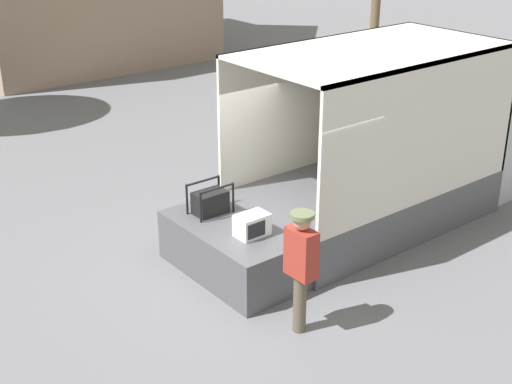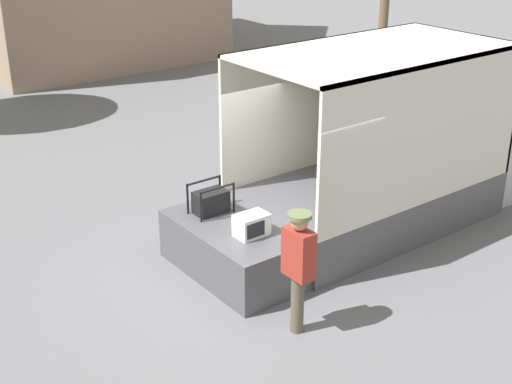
{
  "view_description": "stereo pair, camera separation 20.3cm",
  "coord_description": "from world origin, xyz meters",
  "px_view_note": "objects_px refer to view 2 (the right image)",
  "views": [
    {
      "loc": [
        -6.41,
        -7.87,
        5.63
      ],
      "look_at": [
        -0.33,
        -0.2,
        1.36
      ],
      "focal_mm": 50.0,
      "sensor_mm": 36.0,
      "label": 1
    },
    {
      "loc": [
        -6.25,
        -8.0,
        5.63
      ],
      "look_at": [
        -0.33,
        -0.2,
        1.36
      ],
      "focal_mm": 50.0,
      "sensor_mm": 36.0,
      "label": 2
    }
  ],
  "objects_px": {
    "worker_person": "(298,260)",
    "microwave": "(252,225)",
    "box_truck": "(424,158)",
    "portable_generator": "(212,201)"
  },
  "relations": [
    {
      "from": "microwave",
      "to": "box_truck",
      "type": "bearing_deg",
      "value": 5.8
    },
    {
      "from": "box_truck",
      "to": "worker_person",
      "type": "height_order",
      "value": "box_truck"
    },
    {
      "from": "portable_generator",
      "to": "worker_person",
      "type": "bearing_deg",
      "value": -96.13
    },
    {
      "from": "box_truck",
      "to": "worker_person",
      "type": "relative_size",
      "value": 3.66
    },
    {
      "from": "box_truck",
      "to": "worker_person",
      "type": "distance_m",
      "value": 4.98
    },
    {
      "from": "box_truck",
      "to": "microwave",
      "type": "bearing_deg",
      "value": -174.2
    },
    {
      "from": "box_truck",
      "to": "portable_generator",
      "type": "bearing_deg",
      "value": 172.38
    },
    {
      "from": "microwave",
      "to": "worker_person",
      "type": "relative_size",
      "value": 0.28
    },
    {
      "from": "worker_person",
      "to": "microwave",
      "type": "bearing_deg",
      "value": 78.78
    },
    {
      "from": "box_truck",
      "to": "portable_generator",
      "type": "relative_size",
      "value": 9.9
    }
  ]
}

